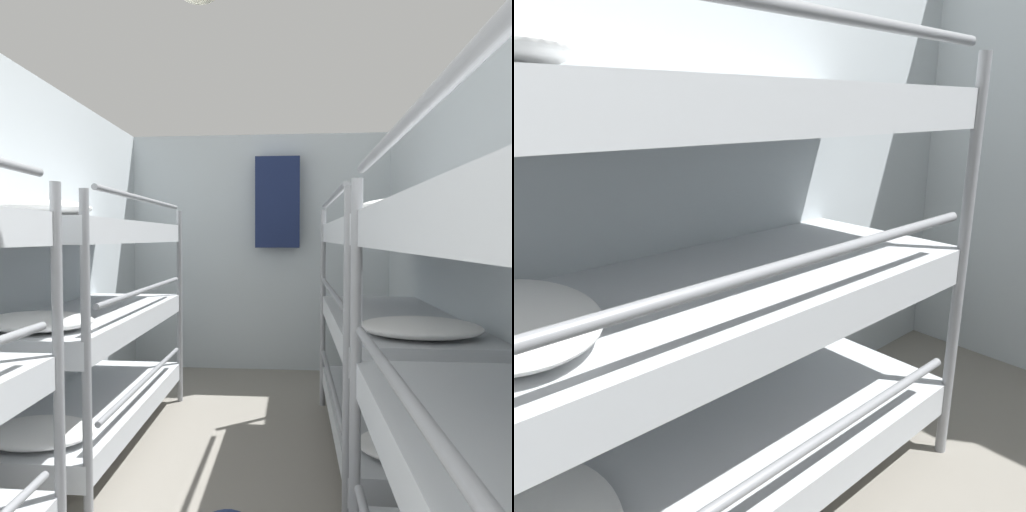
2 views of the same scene
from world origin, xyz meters
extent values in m
cube|color=silver|center=(0.00, 5.25, 1.21)|extent=(2.75, 0.06, 2.42)
cylinder|color=gray|center=(-0.59, 2.28, 0.80)|extent=(0.04, 0.04, 1.59)
cylinder|color=gray|center=(0.59, 2.28, 0.80)|extent=(0.04, 0.04, 1.59)
cylinder|color=gray|center=(0.59, 1.43, 1.04)|extent=(0.03, 1.49, 0.03)
cylinder|color=gray|center=(0.59, 1.43, 1.61)|extent=(0.03, 1.49, 0.03)
cylinder|color=gray|center=(-0.59, 2.53, 0.80)|extent=(0.04, 0.04, 1.59)
cylinder|color=gray|center=(-0.59, 4.24, 0.80)|extent=(0.04, 0.04, 1.59)
cube|color=silver|center=(-0.95, 3.39, 0.25)|extent=(0.72, 1.76, 0.14)
ellipsoid|color=white|center=(-0.95, 2.75, 0.37)|extent=(0.58, 0.40, 0.09)
cylinder|color=gray|center=(-0.59, 3.39, 0.46)|extent=(0.03, 1.49, 0.03)
cube|color=silver|center=(-0.95, 3.39, 0.83)|extent=(0.72, 1.76, 0.14)
ellipsoid|color=white|center=(-0.95, 2.75, 0.94)|extent=(0.58, 0.40, 0.09)
cylinder|color=gray|center=(-0.59, 3.39, 1.04)|extent=(0.03, 1.49, 0.03)
cube|color=silver|center=(-0.95, 3.39, 1.40)|extent=(0.72, 1.76, 0.14)
ellipsoid|color=white|center=(-0.95, 2.75, 1.52)|extent=(0.58, 0.40, 0.09)
cylinder|color=gray|center=(-0.59, 3.39, 1.61)|extent=(0.03, 1.49, 0.03)
cylinder|color=gray|center=(0.59, 2.53, 0.80)|extent=(0.04, 0.04, 1.59)
cylinder|color=gray|center=(0.59, 4.24, 0.80)|extent=(0.04, 0.04, 1.59)
cube|color=silver|center=(0.95, 3.39, 0.25)|extent=(0.72, 1.76, 0.14)
ellipsoid|color=white|center=(0.95, 2.75, 0.37)|extent=(0.58, 0.40, 0.09)
cylinder|color=gray|center=(0.59, 3.39, 0.46)|extent=(0.03, 1.49, 0.03)
cube|color=silver|center=(0.95, 3.39, 0.83)|extent=(0.72, 1.76, 0.14)
ellipsoid|color=white|center=(0.95, 2.75, 0.94)|extent=(0.58, 0.40, 0.09)
cylinder|color=gray|center=(0.59, 3.39, 1.04)|extent=(0.03, 1.49, 0.03)
cube|color=silver|center=(0.95, 3.39, 1.40)|extent=(0.72, 1.76, 0.14)
ellipsoid|color=white|center=(0.95, 2.75, 1.52)|extent=(0.58, 0.40, 0.09)
cylinder|color=gray|center=(0.59, 3.39, 1.61)|extent=(0.03, 1.49, 0.03)
cube|color=#192347|center=(0.19, 5.10, 1.72)|extent=(0.44, 0.12, 0.90)
camera|label=1|loc=(0.35, 0.54, 1.37)|focal=32.00mm
camera|label=2|loc=(0.23, 2.48, 1.41)|focal=35.00mm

